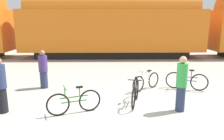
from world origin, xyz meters
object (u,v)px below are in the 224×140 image
(bicycle_black, at_px, (135,93))
(person_in_purple, at_px, (43,69))
(person_in_green, at_px, (181,84))
(bicycle_silver, at_px, (146,81))
(bicycle_green, at_px, (74,102))
(freight_train, at_px, (112,24))
(bicycle_blue, at_px, (186,81))
(person_in_navy, at_px, (0,86))

(bicycle_black, height_order, person_in_purple, person_in_purple)
(bicycle_black, bearing_deg, person_in_green, -25.27)
(bicycle_black, height_order, bicycle_silver, bicycle_black)
(bicycle_green, bearing_deg, person_in_green, 2.36)
(freight_train, xyz_separation_m, bicycle_blue, (2.94, -8.56, -2.25))
(bicycle_black, xyz_separation_m, person_in_green, (1.34, -0.63, 0.49))
(person_in_navy, bearing_deg, person_in_purple, 58.77)
(freight_train, relative_size, bicycle_blue, 27.19)
(bicycle_black, relative_size, person_in_navy, 0.97)
(person_in_navy, bearing_deg, bicycle_black, -10.39)
(person_in_navy, bearing_deg, bicycle_blue, -0.17)
(bicycle_black, bearing_deg, person_in_purple, 152.23)
(bicycle_green, distance_m, person_in_purple, 3.21)
(bicycle_black, distance_m, person_in_navy, 4.29)
(freight_train, distance_m, bicycle_black, 10.42)
(bicycle_black, bearing_deg, bicycle_green, -158.60)
(bicycle_green, xyz_separation_m, person_in_navy, (-2.25, 0.12, 0.49))
(freight_train, height_order, person_in_purple, freight_train)
(freight_train, height_order, person_in_green, freight_train)
(person_in_purple, relative_size, person_in_navy, 0.93)
(bicycle_silver, bearing_deg, bicycle_green, -138.06)
(person_in_purple, height_order, person_in_green, person_in_green)
(freight_train, bearing_deg, person_in_purple, -110.28)
(bicycle_blue, xyz_separation_m, person_in_navy, (-6.53, -2.25, 0.49))
(bicycle_silver, height_order, person_in_navy, person_in_navy)
(freight_train, bearing_deg, bicycle_silver, -81.65)
(bicycle_silver, bearing_deg, person_in_purple, 175.30)
(bicycle_green, distance_m, person_in_navy, 2.30)
(bicycle_silver, relative_size, person_in_navy, 0.73)
(freight_train, distance_m, person_in_navy, 11.52)
(bicycle_green, bearing_deg, person_in_navy, 176.91)
(person_in_purple, bearing_deg, person_in_navy, 31.63)
(person_in_purple, relative_size, person_in_green, 0.92)
(bicycle_green, relative_size, person_in_green, 0.91)
(person_in_green, bearing_deg, bicycle_black, 45.26)
(bicycle_green, bearing_deg, person_in_purple, 122.16)
(person_in_purple, bearing_deg, freight_train, -156.56)
(bicycle_black, relative_size, person_in_green, 0.95)
(bicycle_black, distance_m, bicycle_silver, 1.70)
(bicycle_silver, relative_size, bicycle_green, 0.80)
(person_in_green, relative_size, person_in_navy, 1.01)
(bicycle_black, height_order, bicycle_green, bicycle_black)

